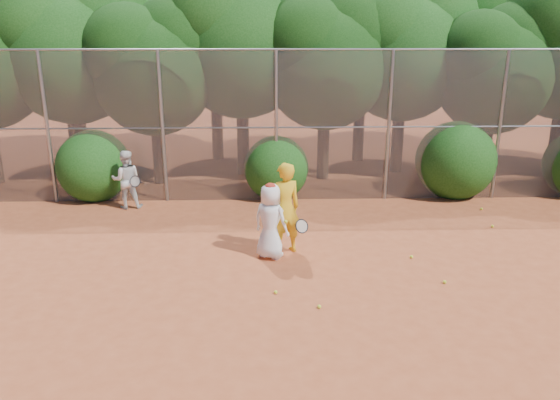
{
  "coord_description": "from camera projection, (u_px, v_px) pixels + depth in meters",
  "views": [
    {
      "loc": [
        -1.31,
        -8.34,
        4.57
      ],
      "look_at": [
        -1.0,
        2.5,
        1.1
      ],
      "focal_mm": 35.0,
      "sensor_mm": 36.0,
      "label": 1
    }
  ],
  "objects": [
    {
      "name": "ground",
      "position": [
        342.0,
        305.0,
        9.37
      ],
      "size": [
        80.0,
        80.0,
        0.0
      ],
      "primitive_type": "plane",
      "color": "#A14624",
      "rests_on": "ground"
    },
    {
      "name": "fence_back",
      "position": [
        309.0,
        125.0,
        14.45
      ],
      "size": [
        20.05,
        0.09,
        4.03
      ],
      "color": "gray",
      "rests_on": "ground"
    },
    {
      "name": "tree_1",
      "position": [
        73.0,
        40.0,
        16.04
      ],
      "size": [
        4.64,
        4.03,
        6.35
      ],
      "color": "black",
      "rests_on": "ground"
    },
    {
      "name": "tree_2",
      "position": [
        155.0,
        62.0,
        15.62
      ],
      "size": [
        3.99,
        3.47,
        5.47
      ],
      "color": "black",
      "rests_on": "ground"
    },
    {
      "name": "tree_3",
      "position": [
        243.0,
        32.0,
        16.4
      ],
      "size": [
        4.89,
        4.26,
        6.7
      ],
      "color": "black",
      "rests_on": "ground"
    },
    {
      "name": "tree_4",
      "position": [
        327.0,
        55.0,
        16.08
      ],
      "size": [
        4.19,
        3.64,
        5.73
      ],
      "color": "black",
      "rests_on": "ground"
    },
    {
      "name": "tree_5",
      "position": [
        405.0,
        44.0,
        16.82
      ],
      "size": [
        4.51,
        3.92,
        6.17
      ],
      "color": "black",
      "rests_on": "ground"
    },
    {
      "name": "tree_6",
      "position": [
        496.0,
        65.0,
        16.11
      ],
      "size": [
        3.86,
        3.36,
        5.29
      ],
      "color": "black",
      "rests_on": "ground"
    },
    {
      "name": "tree_9",
      "position": [
        65.0,
        33.0,
        18.16
      ],
      "size": [
        4.83,
        4.2,
        6.62
      ],
      "color": "black",
      "rests_on": "ground"
    },
    {
      "name": "tree_10",
      "position": [
        216.0,
        24.0,
        18.4
      ],
      "size": [
        5.15,
        4.48,
        7.06
      ],
      "color": "black",
      "rests_on": "ground"
    },
    {
      "name": "tree_11",
      "position": [
        364.0,
        39.0,
        18.29
      ],
      "size": [
        4.64,
        4.03,
        6.35
      ],
      "color": "black",
      "rests_on": "ground"
    },
    {
      "name": "tree_12",
      "position": [
        491.0,
        28.0,
        18.88
      ],
      "size": [
        5.02,
        4.37,
        6.88
      ],
      "color": "black",
      "rests_on": "ground"
    },
    {
      "name": "bush_0",
      "position": [
        93.0,
        163.0,
        14.9
      ],
      "size": [
        2.0,
        2.0,
        2.0
      ],
      "primitive_type": "sphere",
      "color": "#134010",
      "rests_on": "ground"
    },
    {
      "name": "bush_1",
      "position": [
        276.0,
        165.0,
        15.06
      ],
      "size": [
        1.8,
        1.8,
        1.8
      ],
      "primitive_type": "sphere",
      "color": "#134010",
      "rests_on": "ground"
    },
    {
      "name": "bush_2",
      "position": [
        456.0,
        157.0,
        15.14
      ],
      "size": [
        2.2,
        2.2,
        2.2
      ],
      "primitive_type": "sphere",
      "color": "#134010",
      "rests_on": "ground"
    },
    {
      "name": "player_yellow",
      "position": [
        285.0,
        208.0,
        11.27
      ],
      "size": [
        0.94,
        0.71,
        1.94
      ],
      "rotation": [
        0.0,
        0.0,
        3.55
      ],
      "color": "gold",
      "rests_on": "ground"
    },
    {
      "name": "player_teen",
      "position": [
        271.0,
        221.0,
        11.07
      ],
      "size": [
        0.91,
        0.82,
        1.59
      ],
      "rotation": [
        0.0,
        0.0,
        2.59
      ],
      "color": "white",
      "rests_on": "ground"
    },
    {
      "name": "player_white",
      "position": [
        126.0,
        180.0,
        14.14
      ],
      "size": [
        0.88,
        0.75,
        1.53
      ],
      "rotation": [
        0.0,
        0.0,
        3.31
      ],
      "color": "silver",
      "rests_on": "ground"
    },
    {
      "name": "ball_0",
      "position": [
        412.0,
        257.0,
        11.22
      ],
      "size": [
        0.07,
        0.07,
        0.07
      ],
      "primitive_type": "sphere",
      "color": "#C8DF28",
      "rests_on": "ground"
    },
    {
      "name": "ball_1",
      "position": [
        492.0,
        226.0,
        12.94
      ],
      "size": [
        0.07,
        0.07,
        0.07
      ],
      "primitive_type": "sphere",
      "color": "#C8DF28",
      "rests_on": "ground"
    },
    {
      "name": "ball_2",
      "position": [
        445.0,
        282.0,
        10.12
      ],
      "size": [
        0.07,
        0.07,
        0.07
      ],
      "primitive_type": "sphere",
      "color": "#C8DF28",
      "rests_on": "ground"
    },
    {
      "name": "ball_4",
      "position": [
        276.0,
        292.0,
        9.73
      ],
      "size": [
        0.07,
        0.07,
        0.07
      ],
      "primitive_type": "sphere",
      "color": "#C8DF28",
      "rests_on": "ground"
    },
    {
      "name": "ball_5",
      "position": [
        482.0,
        209.0,
        14.17
      ],
      "size": [
        0.07,
        0.07,
        0.07
      ],
      "primitive_type": "sphere",
      "color": "#C8DF28",
      "rests_on": "ground"
    },
    {
      "name": "ball_6",
      "position": [
        319.0,
        307.0,
        9.23
      ],
      "size": [
        0.07,
        0.07,
        0.07
      ],
      "primitive_type": "sphere",
      "color": "#C8DF28",
      "rests_on": "ground"
    }
  ]
}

